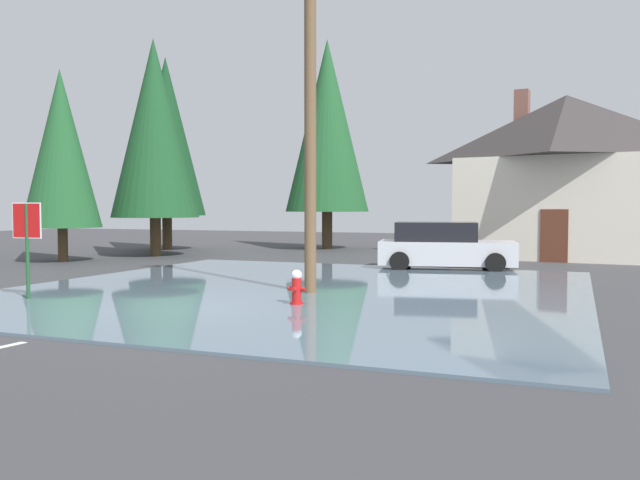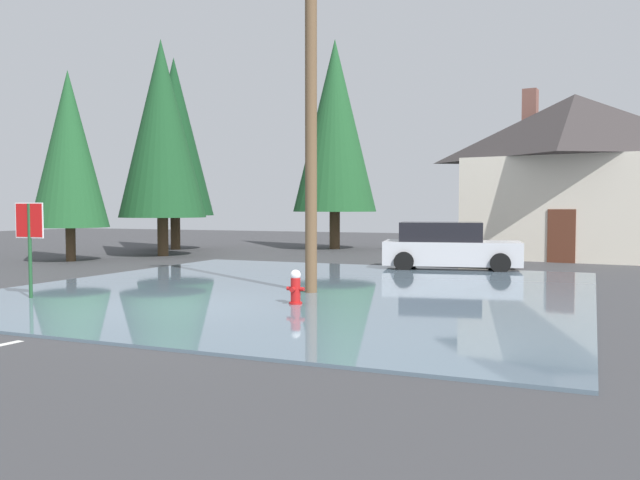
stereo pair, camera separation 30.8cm
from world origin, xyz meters
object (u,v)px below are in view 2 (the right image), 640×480
stop_sign_near (30,231)px  pine_tree_short_left (174,137)px  utility_pole (311,78)px  pine_tree_tall_left (162,129)px  fire_hydrant (295,288)px  pine_tree_far_center (335,126)px  pine_tree_mid_left (69,149)px  parked_car (449,247)px  house (573,173)px

stop_sign_near → pine_tree_short_left: (-7.44, 15.92, 3.95)m
utility_pole → pine_tree_tall_left: bearing=140.6°
stop_sign_near → fire_hydrant: bearing=14.0°
fire_hydrant → pine_tree_far_center: 19.83m
stop_sign_near → pine_tree_far_center: 19.92m
pine_tree_mid_left → pine_tree_short_left: size_ratio=0.78×
parked_car → pine_tree_far_center: (-7.48, 8.65, 5.33)m
utility_pole → parked_car: (1.72, 7.46, -4.32)m
house → pine_tree_short_left: pine_tree_short_left is taller
utility_pole → pine_tree_mid_left: (-12.35, 5.20, -0.80)m
parked_car → stop_sign_near: bearing=-123.4°
pine_tree_far_center → stop_sign_near: bearing=-88.9°
parked_car → pine_tree_short_left: pine_tree_short_left is taller
pine_tree_mid_left → pine_tree_far_center: (6.59, 10.91, 1.81)m
fire_hydrant → parked_car: 9.39m
fire_hydrant → pine_tree_short_left: size_ratio=0.08×
fire_hydrant → parked_car: bearing=82.2°
pine_tree_mid_left → pine_tree_tall_left: bearing=66.8°
utility_pole → pine_tree_mid_left: 13.42m
fire_hydrant → pine_tree_tall_left: 16.30m
house → pine_tree_far_center: 11.50m
pine_tree_mid_left → pine_tree_short_left: 7.55m
pine_tree_tall_left → pine_tree_mid_left: size_ratio=1.26×
house → pine_tree_short_left: 18.37m
pine_tree_tall_left → stop_sign_near: bearing=-66.0°
pine_tree_far_center → pine_tree_short_left: bearing=-153.7°
pine_tree_tall_left → pine_tree_mid_left: bearing=-113.2°
utility_pole → house: bearing=70.0°
pine_tree_far_center → parked_car: bearing=-49.1°
utility_pole → parked_car: 8.79m
pine_tree_tall_left → pine_tree_far_center: bearing=55.3°
parked_car → fire_hydrant: bearing=-97.8°
pine_tree_short_left → fire_hydrant: bearing=-47.5°
parked_car → pine_tree_far_center: bearing=130.9°
stop_sign_near → parked_car: stop_sign_near is taller
house → pine_tree_mid_left: bearing=-151.9°
pine_tree_mid_left → pine_tree_far_center: size_ratio=0.70×
house → pine_tree_tall_left: size_ratio=0.99×
pine_tree_far_center → utility_pole: bearing=-70.3°
house → pine_tree_tall_left: (-16.12, -5.77, 1.91)m
pine_tree_tall_left → pine_tree_far_center: (5.02, 7.24, 0.71)m
fire_hydrant → pine_tree_tall_left: size_ratio=0.08×
pine_tree_tall_left → pine_tree_far_center: 8.84m
house → parked_car: 8.48m
pine_tree_short_left → house: bearing=6.3°
fire_hydrant → pine_tree_tall_left: (-11.23, 10.71, 5.00)m
pine_tree_mid_left → house: bearing=28.1°
stop_sign_near → house: house is taller
stop_sign_near → pine_tree_far_center: size_ratio=0.21×
utility_pole → pine_tree_far_center: size_ratio=0.95×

